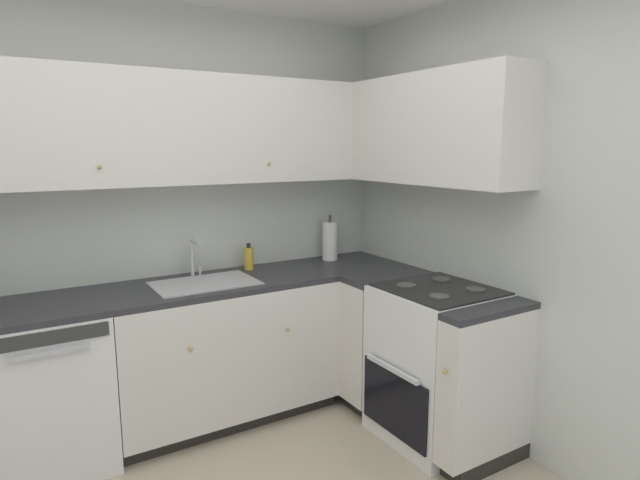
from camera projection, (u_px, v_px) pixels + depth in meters
wall_back at (133, 218)px, 3.27m from camera, size 3.54×0.05×2.58m
wall_right at (568, 234)px, 2.68m from camera, size 0.05×3.59×2.58m
dishwasher at (49, 389)px, 2.85m from camera, size 0.60×0.63×0.87m
lower_cabinets_back at (223, 351)px, 3.37m from camera, size 1.37×0.62×0.87m
countertop_back at (220, 283)px, 3.28m from camera, size 2.58×0.60×0.03m
lower_cabinets_right at (419, 359)px, 3.25m from camera, size 0.62×1.04×0.87m
countertop_right at (421, 288)px, 3.17m from camera, size 0.60×1.04×0.03m
oven_range at (437, 362)px, 3.14m from camera, size 0.68×0.62×1.06m
upper_cabinets_back at (181, 129)px, 3.16m from camera, size 2.26×0.34×0.65m
upper_cabinets_right at (416, 130)px, 3.29m from camera, size 0.32×1.58×0.65m
sink at (205, 290)px, 3.21m from camera, size 0.61×0.40×0.10m
faucet at (193, 254)px, 3.35m from camera, size 0.07×0.16×0.25m
soap_bottle at (249, 258)px, 3.56m from camera, size 0.06×0.06×0.18m
paper_towel_roll at (330, 241)px, 3.86m from camera, size 0.11×0.11×0.34m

